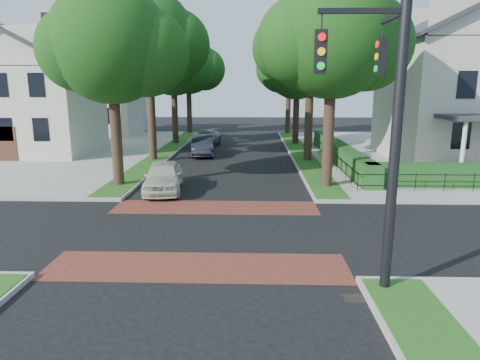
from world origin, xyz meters
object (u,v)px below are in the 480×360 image
object	(u,v)px
traffic_signal	(387,110)
parked_car_front	(163,177)
parked_car_middle	(202,145)
parked_car_rear	(207,138)

from	to	relation	value
traffic_signal	parked_car_front	world-z (taller)	traffic_signal
parked_car_front	parked_car_middle	size ratio (longest dim) A/B	0.96
parked_car_front	parked_car_rear	bearing A→B (deg)	82.25
parked_car_front	parked_car_rear	world-z (taller)	parked_car_front
traffic_signal	parked_car_middle	distance (m)	23.67
parked_car_middle	parked_car_rear	distance (m)	5.23
traffic_signal	parked_car_middle	xyz separation A→B (m)	(-7.19, 22.21, -3.93)
parked_car_front	parked_car_middle	xyz separation A→B (m)	(0.60, 11.73, 0.00)
traffic_signal	parked_car_front	bearing A→B (deg)	126.62
parked_car_middle	parked_car_rear	xyz separation A→B (m)	(-0.22, 5.23, -0.05)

